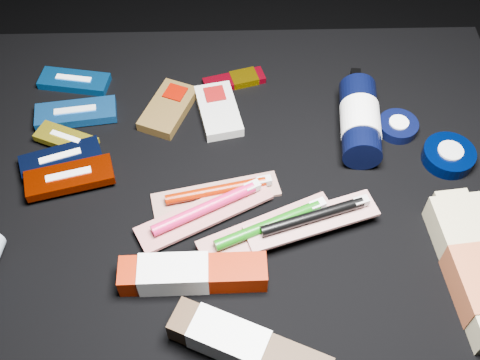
{
  "coord_description": "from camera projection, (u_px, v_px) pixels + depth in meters",
  "views": [
    {
      "loc": [
        0.0,
        -0.55,
        1.18
      ],
      "look_at": [
        0.01,
        0.01,
        0.42
      ],
      "focal_mm": 45.0,
      "sensor_mm": 36.0,
      "label": 1
    }
  ],
  "objects": [
    {
      "name": "ground",
      "position": [
        233.0,
        301.0,
        1.27
      ],
      "size": [
        3.0,
        3.0,
        0.0
      ],
      "primitive_type": "plane",
      "color": "black",
      "rests_on": "ground"
    },
    {
      "name": "cloth_table",
      "position": [
        232.0,
        255.0,
        1.11
      ],
      "size": [
        0.98,
        0.78,
        0.4
      ],
      "primitive_type": "cube",
      "color": "black",
      "rests_on": "ground"
    },
    {
      "name": "luna_bar_0",
      "position": [
        74.0,
        81.0,
        1.09
      ],
      "size": [
        0.13,
        0.07,
        0.02
      ],
      "rotation": [
        0.0,
        0.0,
        -0.17
      ],
      "color": "#09498F",
      "rests_on": "cloth_table"
    },
    {
      "name": "luna_bar_1",
      "position": [
        76.0,
        113.0,
        1.04
      ],
      "size": [
        0.14,
        0.07,
        0.02
      ],
      "rotation": [
        0.0,
        0.0,
        0.13
      ],
      "color": "#1556A5",
      "rests_on": "cloth_table"
    },
    {
      "name": "luna_bar_2",
      "position": [
        61.0,
        159.0,
        0.98
      ],
      "size": [
        0.14,
        0.09,
        0.02
      ],
      "rotation": [
        0.0,
        0.0,
        0.33
      ],
      "color": "black",
      "rests_on": "cloth_table"
    },
    {
      "name": "luna_bar_3",
      "position": [
        66.0,
        139.0,
        1.0
      ],
      "size": [
        0.11,
        0.08,
        0.01
      ],
      "rotation": [
        0.0,
        0.0,
        -0.42
      ],
      "color": "gold",
      "rests_on": "cloth_table"
    },
    {
      "name": "luna_bar_4",
      "position": [
        70.0,
        177.0,
        0.95
      ],
      "size": [
        0.15,
        0.08,
        0.02
      ],
      "rotation": [
        0.0,
        0.0,
        0.25
      ],
      "color": "#751300",
      "rests_on": "cloth_table"
    },
    {
      "name": "clif_bar_0",
      "position": [
        169.0,
        107.0,
        1.05
      ],
      "size": [
        0.1,
        0.13,
        0.02
      ],
      "rotation": [
        0.0,
        0.0,
        -0.4
      ],
      "color": "#4B3717",
      "rests_on": "cloth_table"
    },
    {
      "name": "clif_bar_1",
      "position": [
        218.0,
        109.0,
        1.05
      ],
      "size": [
        0.09,
        0.13,
        0.02
      ],
      "rotation": [
        0.0,
        0.0,
        0.21
      ],
      "color": "beige",
      "rests_on": "cloth_table"
    },
    {
      "name": "power_bar",
      "position": [
        237.0,
        80.0,
        1.09
      ],
      "size": [
        0.12,
        0.06,
        0.01
      ],
      "rotation": [
        0.0,
        0.0,
        0.27
      ],
      "color": "maroon",
      "rests_on": "cloth_table"
    },
    {
      "name": "lotion_bottle",
      "position": [
        360.0,
        120.0,
        1.0
      ],
      "size": [
        0.08,
        0.21,
        0.07
      ],
      "rotation": [
        0.0,
        0.0,
        -0.09
      ],
      "color": "black",
      "rests_on": "cloth_table"
    },
    {
      "name": "cream_tin_upper",
      "position": [
        398.0,
        126.0,
        1.02
      ],
      "size": [
        0.07,
        0.07,
        0.02
      ],
      "rotation": [
        0.0,
        0.0,
        0.16
      ],
      "color": "black",
      "rests_on": "cloth_table"
    },
    {
      "name": "cream_tin_lower",
      "position": [
        449.0,
        155.0,
        0.98
      ],
      "size": [
        0.08,
        0.08,
        0.03
      ],
      "rotation": [
        0.0,
        0.0,
        -0.15
      ],
      "color": "black",
      "rests_on": "cloth_table"
    },
    {
      "name": "bodywash_bottle",
      "position": [
        479.0,
        271.0,
        0.84
      ],
      "size": [
        0.1,
        0.24,
        0.05
      ],
      "rotation": [
        0.0,
        0.0,
        0.11
      ],
      "color": "tan",
      "rests_on": "cloth_table"
    },
    {
      "name": "toothbrush_pack_0",
      "position": [
        218.0,
        193.0,
        0.94
      ],
      "size": [
        0.21,
        0.09,
        0.02
      ],
      "rotation": [
        0.0,
        0.0,
        0.21
      ],
      "color": "#A39E99",
      "rests_on": "cloth_table"
    },
    {
      "name": "toothbrush_pack_1",
      "position": [
        206.0,
        210.0,
        0.91
      ],
      "size": [
        0.21,
        0.14,
        0.02
      ],
      "rotation": [
        0.0,
        0.0,
        0.47
      ],
      "color": "#B4ACA9",
      "rests_on": "cloth_table"
    },
    {
      "name": "toothbrush_pack_2",
      "position": [
        270.0,
        227.0,
        0.89
      ],
      "size": [
        0.22,
        0.13,
        0.02
      ],
      "rotation": [
        0.0,
        0.0,
        0.41
      ],
      "color": "#B9B2AD",
      "rests_on": "cloth_table"
    },
    {
      "name": "toothbrush_pack_3",
      "position": [
        314.0,
        218.0,
        0.89
      ],
      "size": [
        0.21,
        0.11,
        0.02
      ],
      "rotation": [
        0.0,
        0.0,
        0.31
      ],
      "color": "silver",
      "rests_on": "cloth_table"
    },
    {
      "name": "toothpaste_carton_red",
      "position": [
        186.0,
        274.0,
        0.85
      ],
      "size": [
        0.21,
        0.05,
        0.04
      ],
      "rotation": [
        0.0,
        0.0,
        0.01
      ],
      "color": "#831500",
      "rests_on": "cloth_table"
    },
    {
      "name": "toothpaste_carton_green",
      "position": [
        242.0,
        345.0,
        0.78
      ],
      "size": [
        0.21,
        0.13,
        0.04
      ],
      "rotation": [
        0.0,
        0.0,
        -0.43
      ],
      "color": "#301E0F",
      "rests_on": "cloth_table"
    }
  ]
}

